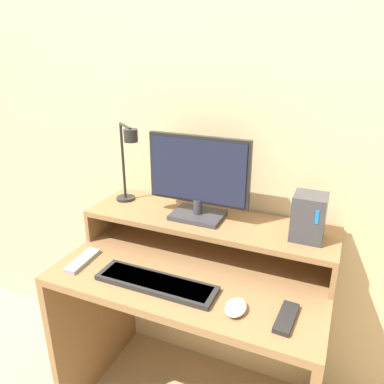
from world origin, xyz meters
The scene contains 10 objects.
wall_back centered at (0.00, 0.61, 1.25)m, with size 6.00×0.05×2.50m.
desk centered at (0.00, 0.29, 0.50)m, with size 1.00×0.58×0.72m.
monitor_shelf centered at (0.00, 0.44, 0.84)m, with size 1.00×0.28×0.14m.
monitor centered at (-0.04, 0.43, 1.03)m, with size 0.41×0.15×0.33m.
desk_lamp centered at (-0.36, 0.43, 1.08)m, with size 0.17×0.15×0.35m.
router_dock centered at (0.38, 0.43, 0.95)m, with size 0.11×0.11×0.17m.
keyboard centered at (-0.07, 0.14, 0.73)m, with size 0.44×0.12×0.02m.
mouse centered at (0.22, 0.11, 0.74)m, with size 0.07×0.10×0.03m.
remote_control centered at (-0.41, 0.15, 0.73)m, with size 0.06×0.18×0.02m.
remote_secondary centered at (0.38, 0.14, 0.73)m, with size 0.06×0.15×0.02m.
Camera 1 is at (0.48, -0.82, 1.51)m, focal length 35.00 mm.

